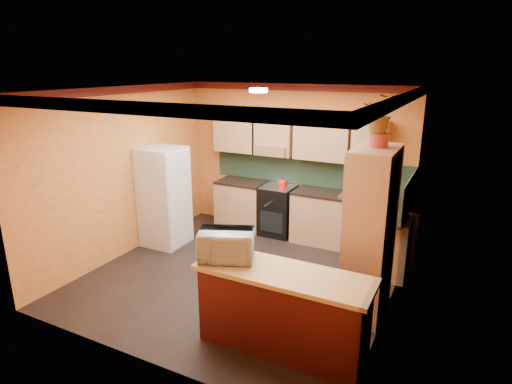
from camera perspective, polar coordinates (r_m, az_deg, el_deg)
room_shell at (r=6.02m, az=-0.88°, el=7.82°), size 4.24×4.24×2.72m
base_cabinets_back at (r=7.63m, az=7.24°, el=-3.22°), size 3.65×0.60×0.88m
countertop_back at (r=7.48m, az=7.37°, el=0.09°), size 3.65×0.62×0.04m
stove at (r=7.84m, az=2.95°, el=-2.44°), size 0.58×0.58×0.91m
kettle at (r=7.60m, az=3.54°, el=1.23°), size 0.22×0.22×0.18m
sink at (r=7.27m, az=13.13°, el=-0.43°), size 0.48×0.40×0.03m
base_cabinets_right at (r=6.64m, az=16.28°, el=-6.86°), size 0.60×0.80×0.88m
countertop_right at (r=6.47m, az=16.61°, el=-3.12°), size 0.62×0.80×0.04m
fridge at (r=7.45m, az=-12.15°, el=-0.63°), size 0.68×0.66×1.70m
pantry at (r=5.38m, az=14.98°, el=-5.33°), size 0.48×0.90×2.10m
fern_pot at (r=5.12m, az=16.03°, el=6.68°), size 0.22×0.22×0.16m
fern at (r=5.09m, az=16.31°, el=10.03°), size 0.47×0.43×0.44m
breakfast_bar at (r=4.80m, az=3.56°, el=-15.78°), size 1.80×0.55×0.88m
bar_top at (r=4.56m, az=3.66°, el=-10.83°), size 1.90×0.65×0.05m
microwave at (r=4.77m, az=-4.01°, el=-7.06°), size 0.71×0.61×0.33m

